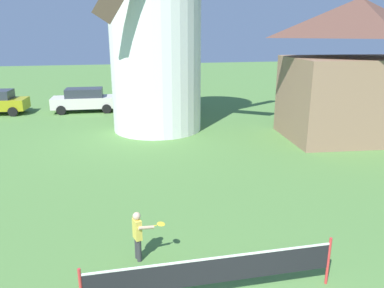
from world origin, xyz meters
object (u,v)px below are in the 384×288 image
at_px(tennis_net, 213,271).
at_px(player_far, 138,233).
at_px(parked_car_red, 156,97).
at_px(parked_car_cream, 85,100).
at_px(stray_ball, 322,252).
at_px(chapel, 352,72).

xyz_separation_m(tennis_net, player_far, (-1.33, 1.74, 0.01)).
bearing_deg(tennis_net, parked_car_red, 86.31).
xyz_separation_m(tennis_net, parked_car_cream, (-3.54, 19.79, 0.13)).
height_order(player_far, stray_ball, player_far).
relative_size(parked_car_cream, parked_car_red, 0.95).
bearing_deg(chapel, parked_car_cream, 144.43).
xyz_separation_m(stray_ball, parked_car_cream, (-6.52, 18.81, 0.72)).
bearing_deg(parked_car_red, stray_ball, -84.77).
bearing_deg(tennis_net, stray_ball, 18.15).
bearing_deg(stray_ball, player_far, 169.95).
distance_m(player_far, parked_car_red, 18.13).
relative_size(tennis_net, chapel, 0.67).
xyz_separation_m(parked_car_cream, parked_car_red, (4.81, -0.10, 0.00)).
height_order(parked_car_cream, parked_car_red, same).
distance_m(parked_car_red, chapel, 12.89).
relative_size(tennis_net, parked_car_cream, 1.18).
bearing_deg(stray_ball, tennis_net, -161.85).
xyz_separation_m(player_far, parked_car_cream, (-2.21, 18.04, 0.11)).
bearing_deg(chapel, player_far, -142.31).
height_order(parked_car_cream, chapel, chapel).
height_order(tennis_net, chapel, chapel).
relative_size(parked_car_cream, chapel, 0.57).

